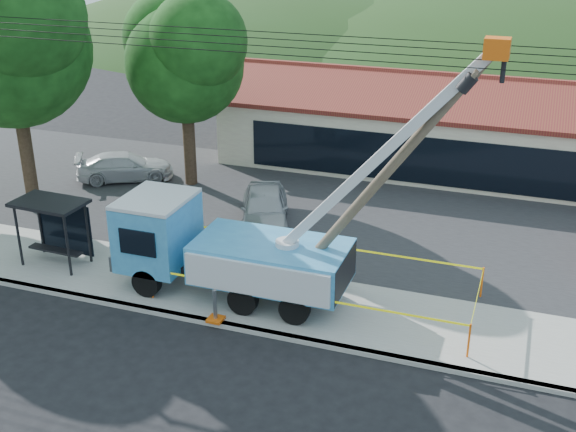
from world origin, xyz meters
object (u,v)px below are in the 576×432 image
(utility_truck, at_px, (226,247))
(car_white, at_px, (126,181))
(leaning_pole, at_px, (385,174))
(bus_shelter, at_px, (54,217))
(car_silver, at_px, (265,229))

(utility_truck, distance_m, car_white, 12.52)
(utility_truck, xyz_separation_m, leaning_pole, (5.05, 0.24, 3.05))
(bus_shelter, relative_size, car_white, 0.57)
(bus_shelter, height_order, car_white, bus_shelter)
(car_silver, bearing_deg, utility_truck, -102.14)
(car_silver, relative_size, car_white, 1.04)
(car_white, bearing_deg, bus_shelter, 166.19)
(car_white, bearing_deg, car_silver, -138.98)
(leaning_pole, bearing_deg, car_white, 149.78)
(leaning_pole, height_order, car_silver, leaning_pole)
(utility_truck, relative_size, car_silver, 2.55)
(leaning_pole, distance_m, car_silver, 9.29)
(car_silver, bearing_deg, leaning_pole, -62.70)
(utility_truck, height_order, bus_shelter, utility_truck)
(leaning_pole, bearing_deg, bus_shelter, -178.97)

